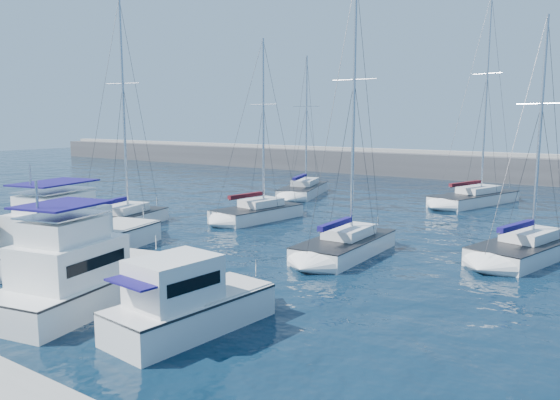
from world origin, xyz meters
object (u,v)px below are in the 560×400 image
Objects in this scene: motor_yacht_port_inner at (72,238)px; motor_yacht_stbd_outer at (186,306)px; sailboat_mid_c at (345,245)px; sailboat_back_b at (475,198)px; sailboat_mid_a at (122,219)px; sailboat_mid_b at (257,213)px; sailboat_mid_e at (526,249)px; sailboat_back_a at (304,190)px; motor_yacht_stbd_inner at (82,278)px.

motor_yacht_port_inner reaches higher than motor_yacht_stbd_outer.
sailboat_mid_c is 22.89m from sailboat_back_b.
motor_yacht_port_inner is 8.79m from sailboat_mid_a.
motor_yacht_port_inner is at bearing 167.92° from motor_yacht_stbd_outer.
sailboat_back_b is (17.36, 24.71, -0.00)m from sailboat_mid_a.
sailboat_mid_a is 0.86× the size of sailboat_back_b.
sailboat_mid_e is at bearing 5.36° from sailboat_mid_b.
sailboat_mid_a is 30.20m from sailboat_back_b.
sailboat_back_a is (-23.18, 14.24, -0.00)m from sailboat_mid_e.
sailboat_mid_a is (-11.71, 11.55, -0.58)m from motor_yacht_stbd_inner.
sailboat_back_a is (-4.30, 13.29, -0.01)m from sailboat_mid_b.
sailboat_mid_b is at bearing -89.69° from sailboat_back_a.
sailboat_mid_e is 0.95× the size of sailboat_back_a.
sailboat_mid_c is 0.84× the size of sailboat_back_b.
motor_yacht_stbd_inner is at bearing -43.93° from motor_yacht_port_inner.
sailboat_back_a reaches higher than sailboat_mid_e.
sailboat_back_b is at bearing 126.94° from sailboat_mid_e.
motor_yacht_port_inner is at bearing -143.41° from sailboat_mid_c.
sailboat_back_a reaches higher than motor_yacht_stbd_outer.
motor_yacht_stbd_inner is at bearing -58.37° from sailboat_mid_a.
sailboat_back_b is at bearing -3.95° from sailboat_back_a.
motor_yacht_stbd_outer is (5.43, 0.38, -0.19)m from motor_yacht_stbd_inner.
sailboat_mid_c is at bearing 97.86° from motor_yacht_stbd_outer.
sailboat_back_b reaches higher than motor_yacht_stbd_inner.
sailboat_mid_a is at bearing 123.71° from motor_yacht_stbd_inner.
sailboat_mid_b is (-11.07, 18.81, -0.42)m from motor_yacht_stbd_outer.
sailboat_mid_a is 1.03× the size of sailboat_mid_c.
motor_yacht_stbd_inner is 0.48× the size of sailboat_back_b.
motor_yacht_stbd_outer is at bearing -73.52° from sailboat_back_b.
motor_yacht_stbd_outer is at bearing -99.56° from sailboat_mid_e.
motor_yacht_stbd_inner is 0.67× the size of sailboat_mid_e.
motor_yacht_stbd_inner is 14.26m from sailboat_mid_c.
sailboat_back_b is (5.64, 36.26, -0.59)m from motor_yacht_stbd_inner.
motor_yacht_stbd_outer is at bearing -29.68° from motor_yacht_port_inner.
sailboat_mid_e is at bearing 42.33° from motor_yacht_stbd_inner.
sailboat_back_b is at bearing 69.47° from motor_yacht_stbd_inner.
sailboat_back_b is (-7.60, 18.03, 0.04)m from sailboat_mid_e.
sailboat_mid_e is (8.38, 4.85, -0.03)m from sailboat_mid_c.
sailboat_mid_a reaches higher than sailboat_back_a.
sailboat_mid_e is (20.11, 14.00, -0.63)m from motor_yacht_port_inner.
motor_yacht_port_inner is at bearing -86.45° from sailboat_mid_b.
motor_yacht_stbd_inner is 16.46m from sailboat_mid_a.
motor_yacht_stbd_outer is 19.50m from sailboat_mid_e.
motor_yacht_stbd_outer is at bearing -46.88° from sailboat_mid_a.
motor_yacht_stbd_inner is at bearing -111.91° from sailboat_mid_e.
sailboat_mid_a is at bearing 152.26° from motor_yacht_stbd_outer.
sailboat_mid_c is (10.50, -5.79, 0.02)m from sailboat_mid_b.
motor_yacht_port_inner is at bearing 136.62° from motor_yacht_stbd_inner.
sailboat_back_a is at bearing 83.98° from motor_yacht_port_inner.
sailboat_mid_b is at bearing 149.75° from sailboat_mid_c.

